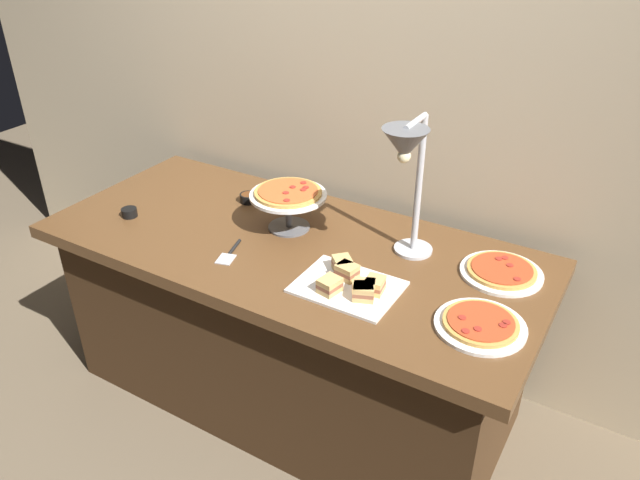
# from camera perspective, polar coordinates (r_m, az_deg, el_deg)

# --- Properties ---
(ground_plane) EXTENTS (8.00, 8.00, 0.00)m
(ground_plane) POSITION_cam_1_polar(r_m,az_deg,el_deg) (2.77, -2.40, -13.92)
(ground_plane) COLOR brown
(back_wall) EXTENTS (4.40, 0.04, 2.40)m
(back_wall) POSITION_cam_1_polar(r_m,az_deg,el_deg) (2.53, 3.36, 13.44)
(back_wall) COLOR #C6B593
(back_wall) RESTS_ON ground_plane
(buffet_table) EXTENTS (1.90, 0.84, 0.76)m
(buffet_table) POSITION_cam_1_polar(r_m,az_deg,el_deg) (2.52, -2.59, -7.60)
(buffet_table) COLOR brown
(buffet_table) RESTS_ON ground_plane
(heat_lamp) EXTENTS (0.15, 0.30, 0.52)m
(heat_lamp) POSITION_cam_1_polar(r_m,az_deg,el_deg) (1.99, 8.08, 7.51)
(heat_lamp) COLOR #B7BABF
(heat_lamp) RESTS_ON buffet_table
(pizza_plate_front) EXTENTS (0.28, 0.28, 0.03)m
(pizza_plate_front) POSITION_cam_1_polar(r_m,az_deg,el_deg) (1.94, 14.62, -7.57)
(pizza_plate_front) COLOR white
(pizza_plate_front) RESTS_ON buffet_table
(pizza_plate_center) EXTENTS (0.28, 0.28, 0.03)m
(pizza_plate_center) POSITION_cam_1_polar(r_m,az_deg,el_deg) (2.20, 16.45, -2.81)
(pizza_plate_center) COLOR white
(pizza_plate_center) RESTS_ON buffet_table
(pizza_plate_raised_stand) EXTENTS (0.29, 0.29, 0.17)m
(pizza_plate_raised_stand) POSITION_cam_1_polar(r_m,az_deg,el_deg) (2.34, -2.95, 3.96)
(pizza_plate_raised_stand) COLOR #595B60
(pizza_plate_raised_stand) RESTS_ON buffet_table
(sandwich_platter) EXTENTS (0.34, 0.26, 0.06)m
(sandwich_platter) POSITION_cam_1_polar(r_m,az_deg,el_deg) (2.03, 2.89, -4.05)
(sandwich_platter) COLOR white
(sandwich_platter) RESTS_ON buffet_table
(sauce_cup_near) EXTENTS (0.07, 0.07, 0.04)m
(sauce_cup_near) POSITION_cam_1_polar(r_m,az_deg,el_deg) (2.61, -6.65, 3.91)
(sauce_cup_near) COLOR black
(sauce_cup_near) RESTS_ON buffet_table
(sauce_cup_far) EXTENTS (0.06, 0.06, 0.03)m
(sauce_cup_far) POSITION_cam_1_polar(r_m,az_deg,el_deg) (2.59, -17.23, 2.47)
(sauce_cup_far) COLOR black
(sauce_cup_far) RESTS_ON buffet_table
(serving_spatula) EXTENTS (0.08, 0.17, 0.01)m
(serving_spatula) POSITION_cam_1_polar(r_m,az_deg,el_deg) (2.26, -8.32, -1.21)
(serving_spatula) COLOR #B7BABF
(serving_spatula) RESTS_ON buffet_table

